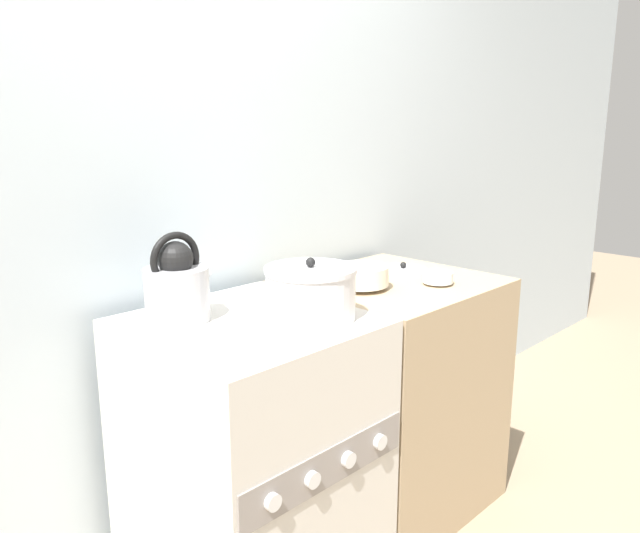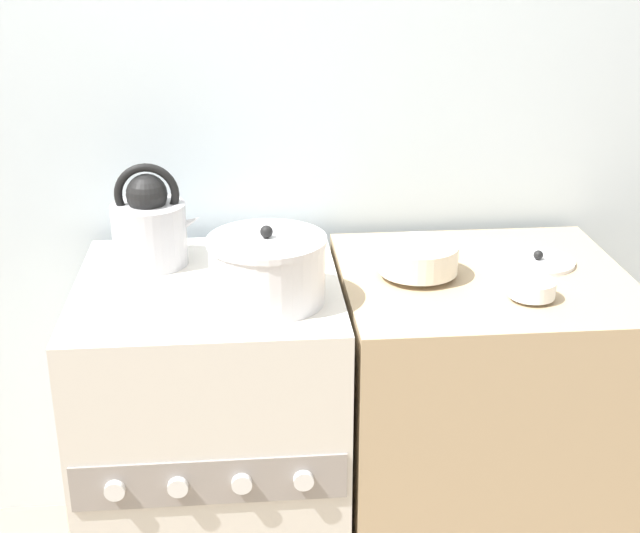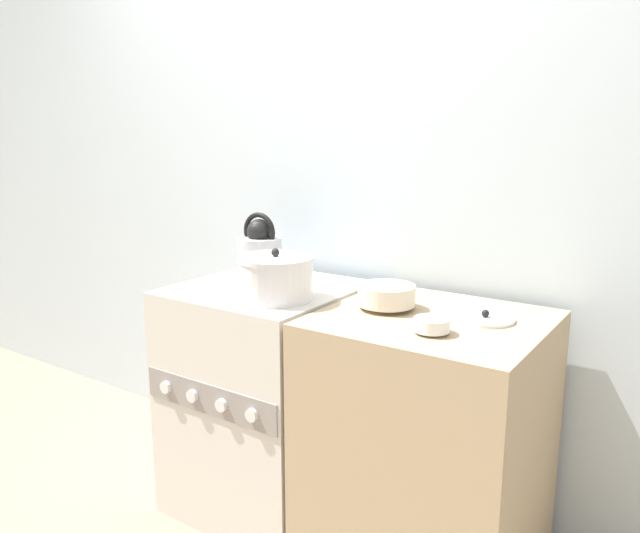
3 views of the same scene
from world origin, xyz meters
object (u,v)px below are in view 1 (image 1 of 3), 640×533
(enamel_bowl, at_px, (361,276))
(kettle, at_px, (177,286))
(stove, at_px, (252,459))
(small_ceramic_bowl, at_px, (438,277))
(loose_pot_lid, at_px, (403,269))
(cooking_pot, at_px, (311,293))

(enamel_bowl, bearing_deg, kettle, 168.83)
(kettle, height_order, enamel_bowl, kettle)
(stove, distance_m, small_ceramic_bowl, 0.87)
(stove, distance_m, loose_pot_lid, 0.92)
(stove, relative_size, kettle, 3.43)
(stove, height_order, loose_pot_lid, loose_pot_lid)
(cooking_pot, bearing_deg, loose_pot_lid, 15.12)
(kettle, height_order, small_ceramic_bowl, kettle)
(cooking_pot, distance_m, loose_pot_lid, 0.70)
(enamel_bowl, bearing_deg, stove, -178.52)
(kettle, distance_m, loose_pot_lid, 0.96)
(cooking_pot, xyz_separation_m, enamel_bowl, (0.36, 0.12, -0.04))
(loose_pot_lid, bearing_deg, kettle, 175.89)
(enamel_bowl, height_order, loose_pot_lid, enamel_bowl)
(kettle, height_order, loose_pot_lid, kettle)
(kettle, height_order, cooking_pot, kettle)
(stove, height_order, small_ceramic_bowl, small_ceramic_bowl)
(cooking_pot, distance_m, enamel_bowl, 0.38)
(stove, relative_size, cooking_pot, 3.31)
(kettle, bearing_deg, stove, -45.38)
(small_ceramic_bowl, xyz_separation_m, loose_pot_lid, (0.08, 0.21, -0.02))
(kettle, relative_size, enamel_bowl, 1.34)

